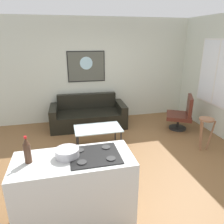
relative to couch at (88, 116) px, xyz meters
The scene contains 11 objects.
ground 1.96m from the couch, 78.01° to the right, with size 6.40×6.40×0.04m, color brown.
back_wall 1.31m from the couch, 52.93° to the left, with size 6.40×0.05×2.80m, color beige.
couch is the anchor object (origin of this frame).
coffee_table 1.26m from the couch, 87.76° to the right, with size 0.99×0.60×0.46m.
armchair 2.46m from the couch, 18.72° to the right, with size 0.83×0.84×0.90m.
bar_stool 2.91m from the couch, 39.94° to the right, with size 0.34×0.34×0.71m.
kitchen_counter 3.18m from the couch, 100.17° to the right, with size 1.44×0.65×0.95m.
soda_bottle 3.37m from the couch, 109.04° to the right, with size 0.08×0.08×0.33m.
mixing_bowl 3.22m from the couch, 101.55° to the right, with size 0.29×0.29×0.10m.
wall_painting 1.35m from the couch, 83.50° to the left, with size 1.02×0.03×0.82m.
window 3.37m from the couch, 18.38° to the right, with size 0.03×1.24×1.57m.
Camera 1 is at (-1.03, -3.49, 2.30)m, focal length 34.21 mm.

